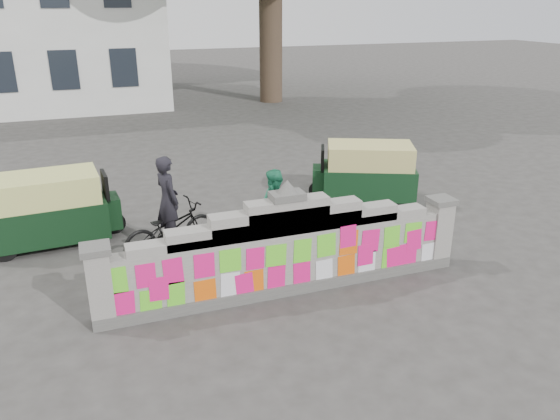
{
  "coord_description": "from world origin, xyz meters",
  "views": [
    {
      "loc": [
        -2.96,
        -7.75,
        4.69
      ],
      "look_at": [
        0.24,
        1.0,
        1.1
      ],
      "focal_mm": 35.0,
      "sensor_mm": 36.0,
      "label": 1
    }
  ],
  "objects": [
    {
      "name": "cyclist_rider",
      "position": [
        -1.61,
        2.21,
        0.87
      ],
      "size": [
        0.59,
        0.73,
        1.74
      ],
      "primitive_type": "imported",
      "rotation": [
        0.0,
        0.0,
        1.88
      ],
      "color": "black",
      "rests_on": "ground"
    },
    {
      "name": "rickshaw_left",
      "position": [
        -3.79,
        3.53,
        0.76
      ],
      "size": [
        2.68,
        1.39,
        1.46
      ],
      "rotation": [
        0.0,
        0.0,
        0.07
      ],
      "color": "black",
      "rests_on": "ground"
    },
    {
      "name": "rickshaw_right",
      "position": [
        3.47,
        3.62,
        0.74
      ],
      "size": [
        2.66,
        2.0,
        1.43
      ],
      "rotation": [
        0.0,
        0.0,
        2.72
      ],
      "color": "#113319",
      "rests_on": "ground"
    },
    {
      "name": "cyclist_bike",
      "position": [
        -1.61,
        2.21,
        0.51
      ],
      "size": [
        2.06,
        1.24,
        1.02
      ],
      "primitive_type": "imported",
      "rotation": [
        0.0,
        0.0,
        1.88
      ],
      "color": "black",
      "rests_on": "ground"
    },
    {
      "name": "parapet_wall",
      "position": [
        -0.0,
        -0.01,
        0.75
      ],
      "size": [
        6.48,
        0.44,
        2.01
      ],
      "color": "#4C4C49",
      "rests_on": "ground"
    },
    {
      "name": "ground",
      "position": [
        0.0,
        0.0,
        0.0
      ],
      "size": [
        100.0,
        100.0,
        0.0
      ],
      "primitive_type": "plane",
      "color": "#383533",
      "rests_on": "ground"
    },
    {
      "name": "pedestrian",
      "position": [
        0.44,
        1.86,
        0.8
      ],
      "size": [
        0.66,
        0.82,
        1.59
      ],
      "primitive_type": "imported",
      "rotation": [
        0.0,
        0.0,
        -1.49
      ],
      "color": "#25895E",
      "rests_on": "ground"
    }
  ]
}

